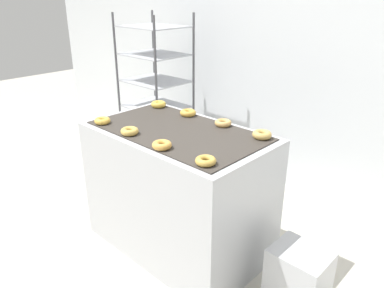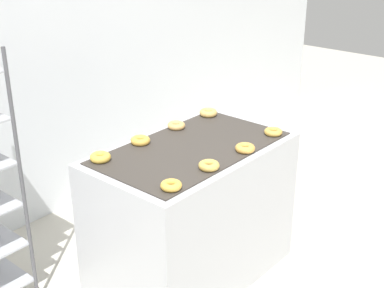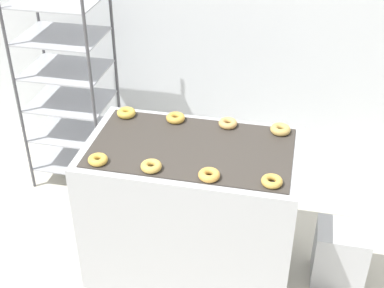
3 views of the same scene
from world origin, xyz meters
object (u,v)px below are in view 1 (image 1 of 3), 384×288
object	(u,v)px
donut_near_midleft	(130,131)
donut_far_midright	(223,123)
fryer_machine	(178,190)
donut_far_left	(159,104)
donut_near_right	(206,161)
donut_near_left	(102,121)
donut_far_right	(262,135)
donut_near_midright	(162,145)
baking_rack_cart	(156,94)
donut_far_midleft	(188,113)
glaze_bin	(298,280)

from	to	relation	value
donut_near_midleft	donut_far_midright	bearing A→B (deg)	58.31
fryer_machine	donut_far_left	xyz separation A→B (m)	(-0.52, 0.28, 0.51)
donut_near_right	donut_near_left	bearing A→B (deg)	-179.64
donut_near_right	donut_far_midright	distance (m)	0.66
donut_far_right	donut_near_midright	bearing A→B (deg)	-121.42
donut_near_left	baking_rack_cart	bearing A→B (deg)	121.42
baking_rack_cart	donut_far_right	bearing A→B (deg)	-17.92
fryer_machine	donut_far_midleft	bearing A→B (deg)	121.21
donut_far_right	donut_near_right	bearing A→B (deg)	-90.40
donut_near_left	donut_far_midleft	distance (m)	0.66
donut_far_left	donut_far_midright	size ratio (longest dim) A/B	1.03
donut_near_left	donut_near_right	size ratio (longest dim) A/B	0.97
donut_near_midright	donut_far_midleft	distance (m)	0.68
donut_near_midleft	donut_near_midright	world-z (taller)	same
donut_far_right	baking_rack_cart	bearing A→B (deg)	162.08
donut_near_midright	baking_rack_cart	bearing A→B (deg)	140.05
donut_far_left	donut_far_right	size ratio (longest dim) A/B	0.97
donut_near_midleft	donut_far_left	distance (m)	0.66
donut_near_right	donut_far_left	world-z (taller)	donut_far_left
donut_far_midleft	donut_far_left	bearing A→B (deg)	-178.85
baking_rack_cart	donut_near_midleft	xyz separation A→B (m)	(1.01, -1.12, 0.14)
donut_near_midright	donut_far_left	world-z (taller)	donut_far_left
donut_near_midright	donut_far_left	distance (m)	0.89
fryer_machine	donut_far_midright	world-z (taller)	donut_far_midright
fryer_machine	donut_far_right	size ratio (longest dim) A/B	10.31
glaze_bin	donut_far_midleft	size ratio (longest dim) A/B	3.39
glaze_bin	donut_near_right	xyz separation A→B (m)	(-0.49, -0.34, 0.78)
glaze_bin	donut_far_midright	size ratio (longest dim) A/B	3.49
donut_near_right	donut_far_midleft	xyz separation A→B (m)	(-0.69, 0.57, 0.00)
donut_near_left	donut_near_right	xyz separation A→B (m)	(1.02, 0.01, -0.00)
baking_rack_cart	glaze_bin	distance (m)	2.41
donut_near_midleft	donut_far_midright	xyz separation A→B (m)	(0.36, 0.58, -0.00)
fryer_machine	donut_near_left	bearing A→B (deg)	-150.64
donut_near_left	donut_far_midright	bearing A→B (deg)	40.33
glaze_bin	donut_near_left	size ratio (longest dim) A/B	3.65
fryer_machine	donut_near_right	xyz separation A→B (m)	(0.51, -0.28, 0.51)
donut_near_midright	donut_far_right	distance (m)	0.68
donut_near_midleft	donut_far_left	world-z (taller)	donut_far_left
baking_rack_cart	donut_near_midright	world-z (taller)	baking_rack_cart
donut_near_midright	donut_far_left	bearing A→B (deg)	139.61
donut_near_left	donut_near_midright	distance (m)	0.67
donut_near_left	donut_far_left	xyz separation A→B (m)	(-0.01, 0.57, 0.00)
fryer_machine	donut_far_left	size ratio (longest dim) A/B	10.60
donut_far_midright	donut_near_midleft	bearing A→B (deg)	-121.69
donut_near_left	donut_far_left	distance (m)	0.57
glaze_bin	fryer_machine	bearing A→B (deg)	-176.49
baking_rack_cart	donut_near_right	bearing A→B (deg)	-33.21
glaze_bin	donut_near_midleft	xyz separation A→B (m)	(-1.18, -0.34, 0.78)
baking_rack_cart	fryer_machine	bearing A→B (deg)	-35.14
fryer_machine	donut_near_midleft	world-z (taller)	donut_near_midleft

